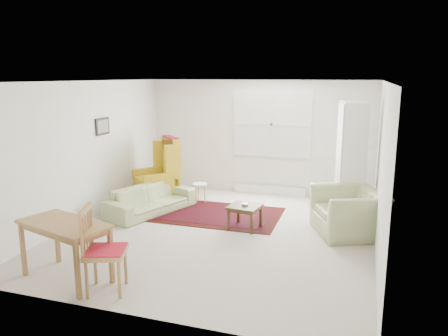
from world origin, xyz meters
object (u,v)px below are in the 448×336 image
(cabinet, at_px, (351,160))
(desk_chair, at_px, (105,250))
(wingback_chair, at_px, (155,170))
(coffee_table, at_px, (245,217))
(armchair, at_px, (349,208))
(stool, at_px, (200,193))
(desk, at_px, (66,251))
(sofa, at_px, (150,195))

(cabinet, height_order, desk_chair, cabinet)
(cabinet, bearing_deg, wingback_chair, 174.54)
(coffee_table, relative_size, desk_chair, 0.48)
(armchair, xyz_separation_m, coffee_table, (-1.70, -0.30, -0.24))
(cabinet, bearing_deg, stool, 171.35)
(armchair, height_order, desk_chair, desk_chair)
(armchair, xyz_separation_m, cabinet, (-0.03, 0.98, 0.62))
(wingback_chair, distance_m, stool, 1.04)
(coffee_table, relative_size, stool, 1.26)
(coffee_table, bearing_deg, desk, -123.14)
(coffee_table, distance_m, desk_chair, 2.88)
(sofa, distance_m, cabinet, 3.82)
(desk, bearing_deg, armchair, 40.36)
(sofa, xyz_separation_m, stool, (0.64, 0.96, -0.16))
(desk, bearing_deg, wingback_chair, 98.53)
(cabinet, bearing_deg, armchair, -97.48)
(coffee_table, bearing_deg, armchair, 10.16)
(sofa, bearing_deg, stool, -13.18)
(armchair, relative_size, coffee_table, 2.24)
(coffee_table, bearing_deg, wingback_chair, 155.23)
(wingback_chair, bearing_deg, cabinet, 47.69)
(coffee_table, height_order, cabinet, cabinet)
(stool, bearing_deg, cabinet, 0.77)
(wingback_chair, distance_m, desk, 3.63)
(desk, bearing_deg, cabinet, 49.06)
(stool, bearing_deg, armchair, -17.39)
(armchair, bearing_deg, desk, -73.45)
(armchair, relative_size, desk, 0.94)
(coffee_table, height_order, desk_chair, desk_chair)
(sofa, height_order, armchair, armchair)
(coffee_table, xyz_separation_m, desk_chair, (-1.00, -2.68, 0.33))
(stool, height_order, desk, desk)
(cabinet, bearing_deg, desk_chair, -133.32)
(stool, height_order, desk_chair, desk_chair)
(stool, distance_m, desk, 3.83)
(sofa, bearing_deg, desk_chair, -141.93)
(coffee_table, distance_m, cabinet, 2.27)
(stool, distance_m, desk_chair, 3.96)
(coffee_table, relative_size, cabinet, 0.24)
(armchair, xyz_separation_m, desk, (-3.37, -2.87, -0.06))
(sofa, xyz_separation_m, wingback_chair, (-0.26, 0.74, 0.32))
(stool, xyz_separation_m, desk_chair, (0.31, -3.93, 0.33))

